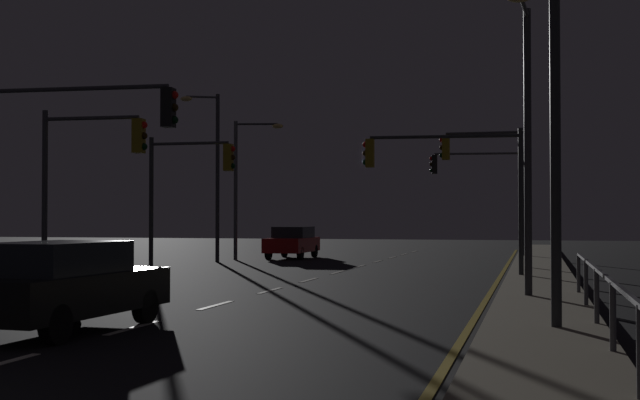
# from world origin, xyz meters

# --- Properties ---
(ground_plane) EXTENTS (112.00, 112.00, 0.00)m
(ground_plane) POSITION_xyz_m (0.00, 17.50, 0.00)
(ground_plane) COLOR black
(ground_plane) RESTS_ON ground
(sidewalk_right) EXTENTS (2.10, 77.00, 0.14)m
(sidewalk_right) POSITION_xyz_m (7.16, 17.50, 0.07)
(sidewalk_right) COLOR gray
(sidewalk_right) RESTS_ON ground
(lane_markings_center) EXTENTS (0.14, 50.00, 0.01)m
(lane_markings_center) POSITION_xyz_m (0.00, 21.00, 0.01)
(lane_markings_center) COLOR silver
(lane_markings_center) RESTS_ON ground
(lane_edge_line) EXTENTS (0.14, 53.00, 0.01)m
(lane_edge_line) POSITION_xyz_m (5.86, 22.50, 0.01)
(lane_edge_line) COLOR gold
(lane_edge_line) RESTS_ON ground
(car) EXTENTS (2.03, 4.48, 1.57)m
(car) POSITION_xyz_m (-0.97, 8.24, 0.82)
(car) COLOR black
(car) RESTS_ON ground
(car_oncoming) EXTENTS (1.90, 4.43, 1.57)m
(car_oncoming) POSITION_xyz_m (-4.74, 35.25, 0.82)
(car_oncoming) COLOR #B71414
(car_oncoming) RESTS_ON ground
(traffic_light_near_left) EXTENTS (4.65, 0.81, 5.36)m
(traffic_light_near_left) POSITION_xyz_m (4.40, 37.77, 3.95)
(traffic_light_near_left) COLOR #2D3033
(traffic_light_near_left) RESTS_ON sidewalk_right
(traffic_light_far_center) EXTENTS (5.31, 0.61, 5.43)m
(traffic_light_far_center) POSITION_xyz_m (-4.20, 13.55, 3.89)
(traffic_light_far_center) COLOR #38383D
(traffic_light_far_center) RESTS_ON ground
(traffic_light_mid_right) EXTENTS (3.39, 0.35, 5.35)m
(traffic_light_mid_right) POSITION_xyz_m (5.34, 27.54, 3.88)
(traffic_light_mid_right) COLOR #38383D
(traffic_light_mid_right) RESTS_ON sidewalk_right
(traffic_light_overhead_east) EXTENTS (3.14, 0.45, 5.04)m
(traffic_light_overhead_east) POSITION_xyz_m (-5.05, 16.16, 3.52)
(traffic_light_overhead_east) COLOR #38383D
(traffic_light_overhead_east) RESTS_ON ground
(traffic_light_far_left) EXTENTS (5.26, 0.77, 4.81)m
(traffic_light_far_left) POSITION_xyz_m (4.17, 23.06, 3.61)
(traffic_light_far_left) COLOR #2D3033
(traffic_light_far_left) RESTS_ON sidewalk_right
(traffic_light_near_right) EXTENTS (3.24, 0.35, 4.90)m
(traffic_light_near_right) POSITION_xyz_m (-4.91, 22.70, 3.43)
(traffic_light_near_right) COLOR #2D3033
(traffic_light_near_right) RESTS_ON ground
(street_lamp_median) EXTENTS (1.72, 0.53, 7.82)m
(street_lamp_median) POSITION_xyz_m (7.61, 9.93, 4.78)
(street_lamp_median) COLOR #2D3033
(street_lamp_median) RESTS_ON sidewalk_right
(street_lamp_mid_block) EXTENTS (0.56, 2.40, 6.89)m
(street_lamp_mid_block) POSITION_xyz_m (6.84, 15.43, 4.35)
(street_lamp_mid_block) COLOR #38383D
(street_lamp_mid_block) RESTS_ON sidewalk_right
(street_lamp_far_end) EXTENTS (2.34, 0.71, 6.66)m
(street_lamp_far_end) POSITION_xyz_m (-6.46, 32.92, 4.08)
(street_lamp_far_end) COLOR #4C4C51
(street_lamp_far_end) RESTS_ON ground
(street_lamp_across_street) EXTENTS (1.65, 0.88, 7.67)m
(street_lamp_across_street) POSITION_xyz_m (-7.25, 30.75, 4.56)
(street_lamp_across_street) COLOR #38383D
(street_lamp_across_street) RESTS_ON ground
(barrier_fence) EXTENTS (0.09, 19.05, 0.98)m
(barrier_fence) POSITION_xyz_m (8.06, 7.48, 0.88)
(barrier_fence) COLOR #59595E
(barrier_fence) RESTS_ON sidewalk_right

